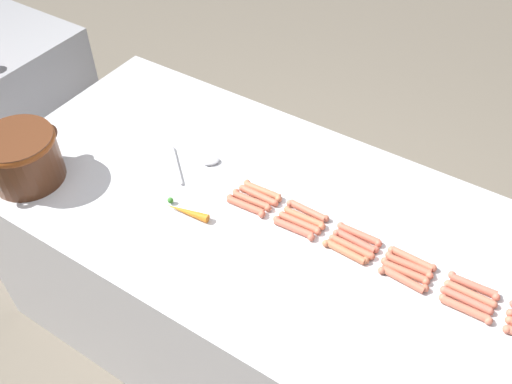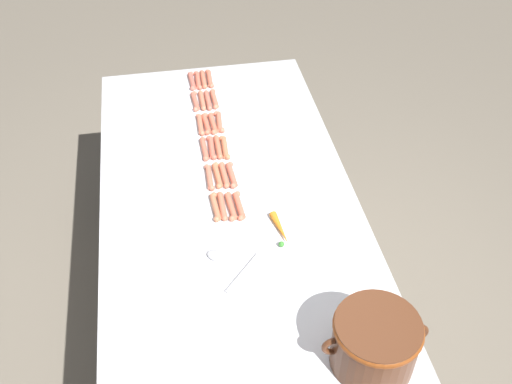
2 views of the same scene
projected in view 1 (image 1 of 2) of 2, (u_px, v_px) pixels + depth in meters
ground_plane at (263, 335)px, 2.62m from camera, size 20.00×20.00×0.00m
griddle_counter at (263, 281)px, 2.30m from camera, size 1.07×2.18×0.88m
hot_dog_1 at (465, 309)px, 1.68m from camera, size 0.03×0.17×0.03m
hot_dog_2 at (403, 279)px, 1.76m from camera, size 0.04×0.17×0.03m
hot_dog_3 at (345, 252)px, 1.84m from camera, size 0.03×0.17×0.03m
hot_dog_4 at (294, 228)px, 1.91m from camera, size 0.03×0.17×0.03m
hot_dog_5 at (246, 206)px, 1.98m from camera, size 0.03×0.17×0.03m
hot_dog_7 at (466, 300)px, 1.70m from camera, size 0.03×0.17×0.03m
hot_dog_8 at (405, 271)px, 1.78m from camera, size 0.03×0.17×0.03m
hot_dog_9 at (352, 247)px, 1.85m from camera, size 0.03×0.17×0.03m
hot_dog_10 at (300, 223)px, 1.92m from camera, size 0.03×0.17×0.03m
hot_dog_11 at (252, 200)px, 2.00m from camera, size 0.04×0.17×0.03m
hot_dog_13 at (470, 294)px, 1.72m from camera, size 0.03×0.17×0.03m
hot_dog_14 at (409, 265)px, 1.80m from camera, size 0.03×0.17×0.03m
hot_dog_15 at (356, 241)px, 1.87m from camera, size 0.03×0.17×0.03m
hot_dog_16 at (304, 218)px, 1.94m from camera, size 0.03×0.17×0.03m
hot_dog_17 at (258, 195)px, 2.02m from camera, size 0.03×0.17×0.03m
hot_dog_19 at (474, 286)px, 1.74m from camera, size 0.03×0.17×0.03m
hot_dog_20 at (412, 259)px, 1.81m from camera, size 0.03×0.17×0.03m
hot_dog_21 at (359, 234)px, 1.89m from camera, size 0.03×0.17×0.03m
hot_dog_22 at (308, 211)px, 1.97m from camera, size 0.03×0.17×0.03m
hot_dog_23 at (263, 191)px, 2.04m from camera, size 0.03×0.17×0.03m
bean_pot at (21, 155)px, 2.02m from camera, size 0.35×0.28×0.20m
serving_spoon at (200, 162)px, 2.15m from camera, size 0.21×0.23×0.02m
carrot at (186, 211)px, 1.96m from camera, size 0.06×0.18×0.03m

